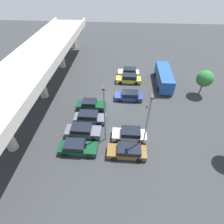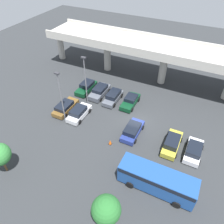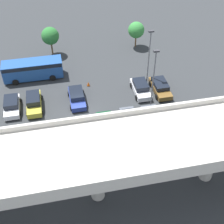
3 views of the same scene
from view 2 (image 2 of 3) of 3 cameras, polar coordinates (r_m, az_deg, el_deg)
The scene contains 16 objects.
ground_plane at distance 32.70m, azimuth 6.39°, elevation -3.04°, with size 96.45×96.45×0.00m, color #2D3033.
highway_overpass at distance 39.65m, azimuth 13.87°, elevation 14.87°, with size 46.33×7.48×7.44m.
parked_car_0 at distance 39.09m, azimuth -6.68°, elevation 6.51°, with size 2.17×4.77×1.54m.
parked_car_1 at distance 37.75m, azimuth -3.19°, elevation 5.43°, with size 2.21×4.86×1.58m.
parked_car_2 at distance 36.39m, azimuth 0.30°, elevation 4.01°, with size 2.08×4.66×1.57m.
parked_car_3 at distance 35.69m, azimuth 4.83°, elevation 2.89°, with size 2.11×4.66×1.48m.
parked_car_4 at distance 30.61m, azimuth 5.39°, elevation -4.78°, with size 2.17×4.69×1.52m.
parked_car_5 at distance 29.84m, azimuth 15.43°, elevation -7.85°, with size 2.08×4.83×1.67m.
parked_car_6 at distance 29.88m, azimuth 20.56°, elevation -9.44°, with size 2.14×4.33×1.56m.
parked_car_7 at distance 35.12m, azimuth -12.09°, elevation 1.28°, with size 2.20×4.82×1.42m.
parked_car_8 at distance 33.58m, azimuth -8.62°, elevation -0.17°, with size 2.16×4.56×1.58m.
shuttle_bus at distance 25.05m, azimuth 11.70°, elevation -16.82°, with size 8.36×2.73×2.72m.
lamp_post_near_aisle at distance 33.50m, azimuth -6.98°, elevation 8.69°, with size 0.70×0.35×8.42m.
lamp_post_mid_lot at distance 30.77m, azimuth -13.25°, elevation 4.44°, with size 0.70×0.35×8.25m.
tree_front_centre at distance 21.20m, azimuth -1.53°, elevation -24.16°, with size 2.73×2.73×4.59m.
traffic_cone at distance 29.50m, azimuth -0.48°, elevation -7.91°, with size 0.44×0.44×0.70m.
Camera 2 is at (7.11, -22.77, 22.37)m, focal length 35.00 mm.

